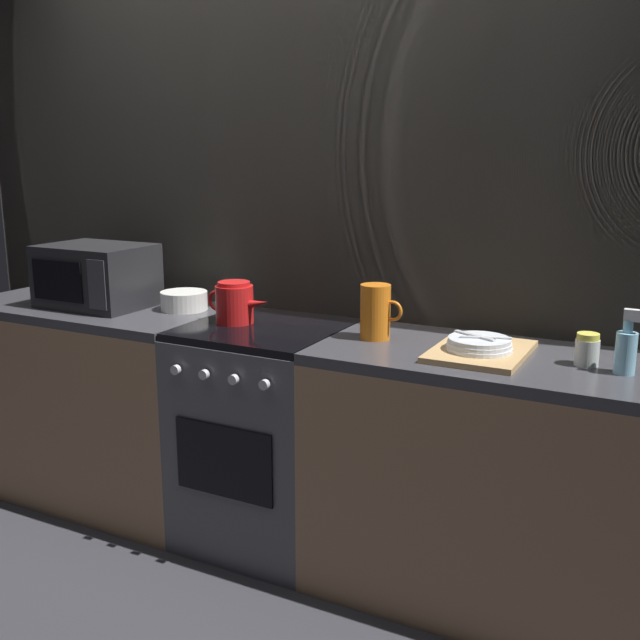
% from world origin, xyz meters
% --- Properties ---
extents(ground_plane, '(8.00, 8.00, 0.00)m').
position_xyz_m(ground_plane, '(0.00, 0.00, 0.00)').
color(ground_plane, '#2D2D33').
extents(back_wall, '(3.60, 0.05, 2.40)m').
position_xyz_m(back_wall, '(0.00, 0.32, 1.20)').
color(back_wall, '#A39989').
rests_on(back_wall, ground_plane).
extents(counter_left, '(1.20, 0.60, 0.90)m').
position_xyz_m(counter_left, '(-0.90, 0.00, 0.45)').
color(counter_left, '#997251').
rests_on(counter_left, ground_plane).
extents(stove_unit, '(0.60, 0.63, 0.90)m').
position_xyz_m(stove_unit, '(-0.00, -0.00, 0.45)').
color(stove_unit, '#4C4C51').
rests_on(stove_unit, ground_plane).
extents(counter_right, '(1.20, 0.60, 0.90)m').
position_xyz_m(counter_right, '(0.90, 0.00, 0.45)').
color(counter_right, '#997251').
rests_on(counter_right, ground_plane).
extents(microwave, '(0.46, 0.35, 0.27)m').
position_xyz_m(microwave, '(-0.85, -0.01, 1.04)').
color(microwave, black).
rests_on(microwave, counter_left).
extents(kettle, '(0.28, 0.15, 0.17)m').
position_xyz_m(kettle, '(-0.13, -0.01, 0.98)').
color(kettle, red).
rests_on(kettle, stove_unit).
extents(mixing_bowl, '(0.20, 0.20, 0.08)m').
position_xyz_m(mixing_bowl, '(-0.47, 0.10, 0.94)').
color(mixing_bowl, silver).
rests_on(mixing_bowl, counter_left).
extents(pitcher, '(0.16, 0.11, 0.20)m').
position_xyz_m(pitcher, '(0.46, 0.02, 1.00)').
color(pitcher, orange).
rests_on(pitcher, counter_right).
extents(dish_pile, '(0.30, 0.40, 0.07)m').
position_xyz_m(dish_pile, '(0.86, -0.02, 0.92)').
color(dish_pile, tan).
rests_on(dish_pile, counter_right).
extents(spice_jar, '(0.08, 0.08, 0.10)m').
position_xyz_m(spice_jar, '(1.19, 0.01, 0.95)').
color(spice_jar, silver).
rests_on(spice_jar, counter_right).
extents(spray_bottle, '(0.08, 0.06, 0.20)m').
position_xyz_m(spray_bottle, '(1.31, -0.03, 0.98)').
color(spray_bottle, '#8CCCE5').
rests_on(spray_bottle, counter_right).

